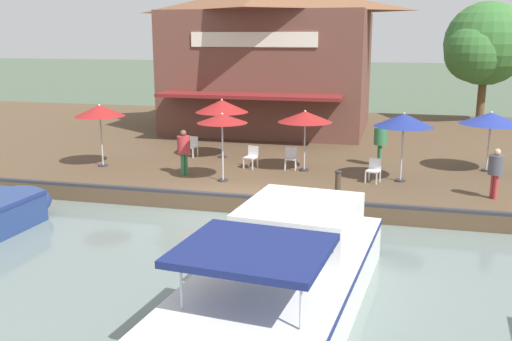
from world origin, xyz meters
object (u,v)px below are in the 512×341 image
object	(u,v)px
patio_umbrella_mid_patio_right	(100,111)
patio_umbrella_far_corner	(305,117)
person_near_entrance	(496,168)
motorboat_distant_upstream	(294,263)
person_mid_patio	(380,138)
cafe_chair_mid_patio	(192,145)
cafe_chair_beside_entrance	(374,169)
mooring_post	(338,186)
patio_umbrella_by_entrance	(404,120)
patio_umbrella_near_quay_edge	(222,106)
patio_umbrella_mid_patio_left	(222,119)
cafe_chair_under_first_umbrella	(252,156)
waterfront_restaurant	(271,56)
tree_behind_restaurant	(483,46)
person_at_quay_edge	(184,147)
cafe_chair_facing_river	(291,157)
patio_umbrella_back_row	(491,118)

from	to	relation	value
patio_umbrella_mid_patio_right	patio_umbrella_far_corner	distance (m)	7.99
person_near_entrance	motorboat_distant_upstream	xyz separation A→B (m)	(7.27, -5.14, -0.80)
patio_umbrella_far_corner	person_mid_patio	distance (m)	3.30
cafe_chair_mid_patio	motorboat_distant_upstream	xyz separation A→B (m)	(11.10, 6.45, -0.27)
cafe_chair_beside_entrance	mooring_post	distance (m)	2.94
patio_umbrella_by_entrance	patio_umbrella_near_quay_edge	distance (m)	7.74
patio_umbrella_by_entrance	person_mid_patio	world-z (taller)	patio_umbrella_by_entrance
person_near_entrance	motorboat_distant_upstream	size ratio (longest dim) A/B	0.18
cafe_chair_beside_entrance	motorboat_distant_upstream	bearing A→B (deg)	-8.94
patio_umbrella_mid_patio_right	motorboat_distant_upstream	world-z (taller)	patio_umbrella_mid_patio_right
patio_umbrella_by_entrance	patio_umbrella_mid_patio_left	size ratio (longest dim) A/B	1.01
patio_umbrella_by_entrance	person_mid_patio	size ratio (longest dim) A/B	1.38
cafe_chair_under_first_umbrella	person_mid_patio	xyz separation A→B (m)	(-1.52, 4.86, 0.65)
patio_umbrella_mid_patio_left	patio_umbrella_far_corner	bearing A→B (deg)	131.75
waterfront_restaurant	patio_umbrella_mid_patio_right	world-z (taller)	waterfront_restaurant
waterfront_restaurant	tree_behind_restaurant	xyz separation A→B (m)	(-5.51, 11.52, 0.51)
patio_umbrella_by_entrance	tree_behind_restaurant	xyz separation A→B (m)	(-15.96, 4.46, 2.26)
cafe_chair_under_first_umbrella	person_at_quay_edge	xyz separation A→B (m)	(1.74, -2.14, 0.59)
cafe_chair_mid_patio	person_mid_patio	distance (m)	7.91
person_near_entrance	tree_behind_restaurant	bearing A→B (deg)	174.85
cafe_chair_facing_river	waterfront_restaurant	bearing A→B (deg)	-162.97
patio_umbrella_back_row	cafe_chair_facing_river	bearing A→B (deg)	-78.78
patio_umbrella_far_corner	cafe_chair_facing_river	world-z (taller)	patio_umbrella_far_corner
patio_umbrella_mid_patio_left	patio_umbrella_mid_patio_right	distance (m)	5.46
patio_umbrella_back_row	cafe_chair_beside_entrance	bearing A→B (deg)	-56.09
patio_umbrella_mid_patio_left	motorboat_distant_upstream	bearing A→B (deg)	28.00
patio_umbrella_back_row	patio_umbrella_near_quay_edge	world-z (taller)	patio_umbrella_near_quay_edge
patio_umbrella_mid_patio_right	mooring_post	size ratio (longest dim) A/B	2.50
patio_umbrella_back_row	cafe_chair_beside_entrance	xyz separation A→B (m)	(2.78, -4.13, -1.56)
patio_umbrella_back_row	person_at_quay_edge	world-z (taller)	patio_umbrella_back_row
patio_umbrella_mid_patio_right	patio_umbrella_far_corner	world-z (taller)	patio_umbrella_mid_patio_right
cafe_chair_under_first_umbrella	person_near_entrance	bearing A→B (deg)	74.75
waterfront_restaurant	motorboat_distant_upstream	bearing A→B (deg)	13.99
mooring_post	patio_umbrella_back_row	bearing A→B (deg)	137.36
patio_umbrella_back_row	motorboat_distant_upstream	xyz separation A→B (m)	(11.22, -5.46, -1.83)
patio_umbrella_near_quay_edge	motorboat_distant_upstream	size ratio (longest dim) A/B	0.28
patio_umbrella_mid_patio_left	cafe_chair_mid_patio	world-z (taller)	patio_umbrella_mid_patio_left
cafe_chair_under_first_umbrella	patio_umbrella_back_row	bearing A→B (deg)	100.32
patio_umbrella_mid_patio_left	cafe_chair_facing_river	distance (m)	3.61
motorboat_distant_upstream	cafe_chair_facing_river	bearing A→B (deg)	-169.04
patio_umbrella_mid_patio_left	motorboat_distant_upstream	size ratio (longest dim) A/B	0.27
patio_umbrella_back_row	mooring_post	bearing A→B (deg)	-42.64
patio_umbrella_back_row	cafe_chair_facing_river	distance (m)	7.66
patio_umbrella_by_entrance	patio_umbrella_near_quay_edge	world-z (taller)	patio_umbrella_near_quay_edge
patio_umbrella_back_row	cafe_chair_under_first_umbrella	distance (m)	9.17
motorboat_distant_upstream	patio_umbrella_by_entrance	bearing A→B (deg)	165.64
cafe_chair_beside_entrance	motorboat_distant_upstream	xyz separation A→B (m)	(8.45, -1.33, -0.27)
patio_umbrella_by_entrance	patio_umbrella_near_quay_edge	size ratio (longest dim) A/B	0.99
cafe_chair_mid_patio	person_near_entrance	world-z (taller)	person_near_entrance
person_mid_patio	patio_umbrella_near_quay_edge	bearing A→B (deg)	-90.49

